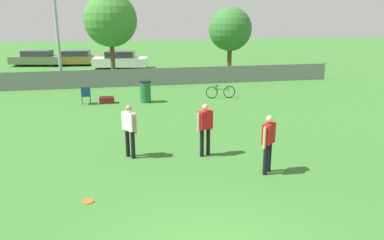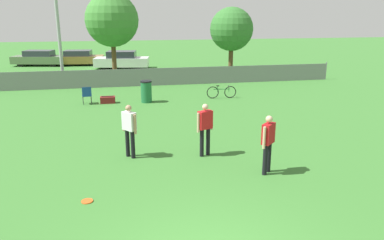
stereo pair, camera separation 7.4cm
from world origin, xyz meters
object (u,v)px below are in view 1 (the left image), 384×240
object	(u,v)px
player_receiver_white	(129,127)
trash_bin	(145,91)
player_defender_red	(268,140)
frisbee_disc	(88,201)
parked_car_olive	(38,58)
gear_bag_sideline	(107,100)
parked_car_white	(120,60)
tree_far_right	(230,29)
player_thrower_red	(205,126)
parked_car_tan	(77,58)
folding_chair_sideline	(86,94)
bicycle_sideline	(221,92)
tree_near_pole	(110,20)

from	to	relation	value
player_receiver_white	trash_bin	xyz separation A→B (m)	(1.11, 7.58, -0.43)
player_defender_red	trash_bin	world-z (taller)	player_defender_red
frisbee_disc	parked_car_olive	bearing A→B (deg)	102.34
gear_bag_sideline	parked_car_olive	bearing A→B (deg)	111.08
gear_bag_sideline	parked_car_white	xyz separation A→B (m)	(0.95, 12.59, 0.52)
tree_far_right	player_thrower_red	bearing A→B (deg)	-109.84
player_defender_red	parked_car_white	world-z (taller)	player_defender_red
parked_car_tan	frisbee_disc	bearing A→B (deg)	-78.76
gear_bag_sideline	parked_car_olive	xyz separation A→B (m)	(-6.07, 15.74, 0.49)
frisbee_disc	parked_car_white	size ratio (longest dim) A/B	0.06
tree_far_right	frisbee_disc	bearing A→B (deg)	-117.14
tree_far_right	gear_bag_sideline	xyz separation A→B (m)	(-8.54, -6.73, -3.17)
parked_car_tan	tree_far_right	bearing A→B (deg)	-31.56
folding_chair_sideline	parked_car_tan	size ratio (longest dim) A/B	0.20
trash_bin	parked_car_white	bearing A→B (deg)	94.48
tree_far_right	trash_bin	distance (m)	9.95
frisbee_disc	trash_bin	xyz separation A→B (m)	(2.27, 10.35, 0.55)
player_receiver_white	player_defender_red	world-z (taller)	same
parked_car_olive	parked_car_tan	bearing A→B (deg)	4.99
player_thrower_red	gear_bag_sideline	bearing A→B (deg)	87.59
player_thrower_red	parked_car_olive	world-z (taller)	player_thrower_red
frisbee_disc	trash_bin	distance (m)	10.61
bicycle_sideline	trash_bin	distance (m)	4.05
gear_bag_sideline	folding_chair_sideline	bearing A→B (deg)	-176.71
player_receiver_white	parked_car_white	distance (m)	20.37
gear_bag_sideline	frisbee_disc	bearing A→B (deg)	-91.72
frisbee_disc	bicycle_sideline	distance (m)	12.27
parked_car_white	bicycle_sideline	bearing A→B (deg)	-58.44
player_defender_red	frisbee_disc	bearing A→B (deg)	145.13
player_defender_red	gear_bag_sideline	distance (m)	10.85
player_thrower_red	player_defender_red	distance (m)	2.20
player_defender_red	folding_chair_sideline	world-z (taller)	player_defender_red
gear_bag_sideline	player_thrower_red	bearing A→B (deg)	-68.51
player_receiver_white	parked_car_tan	xyz separation A→B (m)	(-3.61, 23.15, -0.36)
tree_far_right	parked_car_olive	bearing A→B (deg)	148.33
bicycle_sideline	parked_car_olive	bearing A→B (deg)	131.35
player_thrower_red	parked_car_olive	distance (m)	25.57
player_defender_red	frisbee_disc	world-z (taller)	player_defender_red
player_receiver_white	parked_car_tan	size ratio (longest dim) A/B	0.38
tree_near_pole	parked_car_olive	size ratio (longest dim) A/B	1.23
player_receiver_white	folding_chair_sideline	distance (m)	7.95
player_receiver_white	parked_car_tan	world-z (taller)	player_receiver_white
tree_far_right	parked_car_white	distance (m)	9.95
tree_near_pole	player_receiver_white	size ratio (longest dim) A/B	3.41
tree_far_right	player_receiver_white	distance (m)	16.59
player_thrower_red	player_defender_red	size ratio (longest dim) A/B	1.00
player_receiver_white	folding_chair_sideline	world-z (taller)	player_receiver_white
tree_near_pole	parked_car_white	bearing A→B (deg)	82.64
tree_near_pole	player_defender_red	distance (m)	18.60
tree_far_right	parked_car_tan	bearing A→B (deg)	142.60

